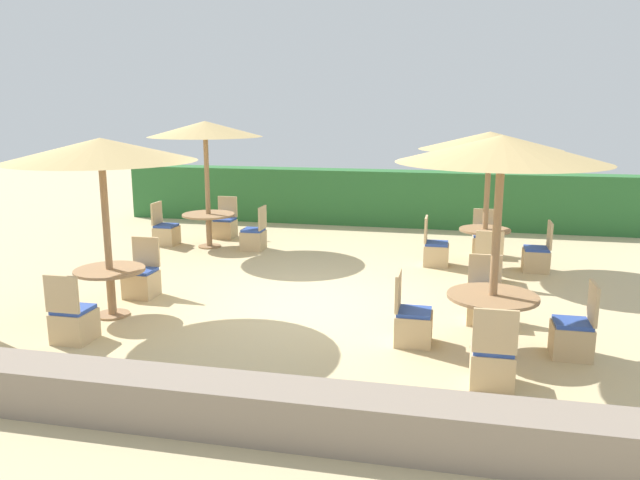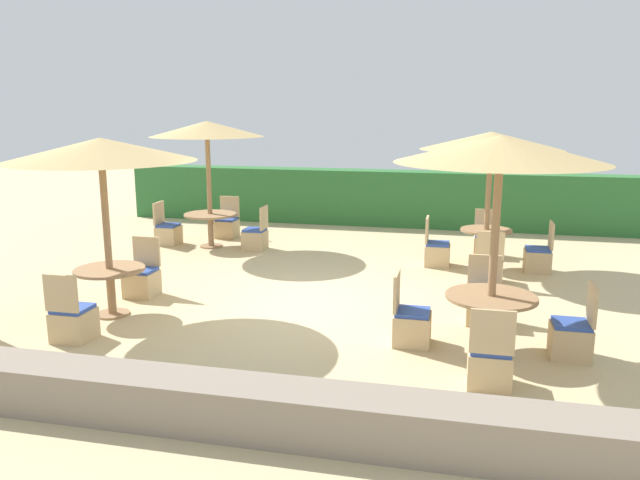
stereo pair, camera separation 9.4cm
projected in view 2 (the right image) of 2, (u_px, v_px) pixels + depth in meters
The scene contains 24 objects.
ground_plane at pixel (311, 306), 9.48m from camera, with size 40.00×40.00×0.00m, color #C6B284.
hedge_row at pixel (375, 198), 15.81m from camera, with size 13.00×0.70×1.39m, color #2D6B33.
stone_border at pixel (215, 404), 5.84m from camera, with size 10.00×0.56×0.49m, color gray.
parasol_back_left at pixel (207, 130), 12.92m from camera, with size 2.38×2.38×2.67m.
round_table_back_left at pixel (210, 220), 13.32m from camera, with size 1.11×1.11×0.73m.
patio_chair_back_left_west at pixel (168, 233), 13.63m from camera, with size 0.46×0.46×0.93m.
patio_chair_back_left_east at pixel (256, 237), 13.13m from camera, with size 0.46×0.46×0.93m.
patio_chair_back_left_north at pixel (227, 226), 14.35m from camera, with size 0.46×0.46×0.93m.
parasol_front_left at pixel (101, 150), 8.57m from camera, with size 2.62×2.62×2.55m.
round_table_front_left at pixel (110, 279), 8.96m from camera, with size 1.00×1.00×0.70m.
patio_chair_front_left_north at pixel (142, 280), 9.93m from camera, with size 0.46×0.46×0.93m.
patio_chair_front_left_south at pixel (73, 321), 8.04m from camera, with size 0.46×0.46×0.93m.
parasol_front_right at pixel (500, 150), 7.21m from camera, with size 2.47×2.47×2.65m.
round_table_front_right at pixel (491, 307), 7.61m from camera, with size 1.11×1.11×0.72m.
patio_chair_front_right_west at pixel (411, 324), 7.92m from camera, with size 0.46×0.46×0.93m.
patio_chair_front_right_east at pixel (572, 337), 7.49m from camera, with size 0.46×0.46×0.93m.
patio_chair_front_right_north at pixel (483, 304), 8.71m from camera, with size 0.46×0.46×0.93m.
patio_chair_front_right_south at pixel (490, 363), 6.72m from camera, with size 0.46×0.46×0.93m.
parasol_back_right at pixel (491, 141), 11.19m from camera, with size 2.55×2.55×2.53m.
round_table_back_right at pixel (486, 239), 11.57m from camera, with size 0.94×0.94×0.74m.
patio_chair_back_right_south at pixel (488, 268), 10.68m from camera, with size 0.46×0.46×0.93m.
patio_chair_back_right_west at pixel (436, 252), 11.82m from camera, with size 0.46×0.46×0.93m.
patio_chair_back_right_north at pixel (485, 243), 12.57m from camera, with size 0.46×0.46×0.93m.
patio_chair_back_right_east at pixel (538, 258), 11.37m from camera, with size 0.46×0.46×0.93m.
Camera 2 is at (2.17, -8.79, 2.98)m, focal length 35.00 mm.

